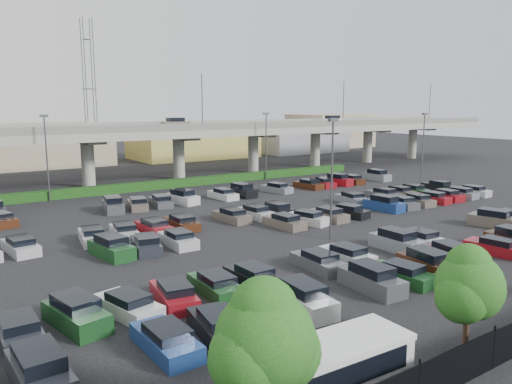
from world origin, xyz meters
The scene contains 8 objects.
ground centered at (0.00, 0.00, 0.00)m, with size 280.00×280.00×0.00m, color black.
overpass centered at (-0.17, 32.03, 6.97)m, with size 150.00×13.00×15.80m.
hedge centered at (0.00, 25.00, 0.55)m, with size 66.00×1.60×1.10m, color #113810.
shuttle_bus centered at (-16.40, -25.64, 1.24)m, with size 7.19×2.72×2.28m.
parked_cars centered at (-0.37, -3.70, 0.61)m, with size 62.93×41.63×1.67m.
light_poles centered at (-4.13, 2.00, 6.24)m, with size 66.90×48.38×10.30m.
distant_buildings centered at (12.38, 61.81, 3.74)m, with size 138.00×24.00×9.00m.
comm_tower centered at (4.00, 74.00, 15.61)m, with size 2.40×2.40×30.00m.
Camera 1 is at (-28.76, -38.76, 11.27)m, focal length 35.00 mm.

